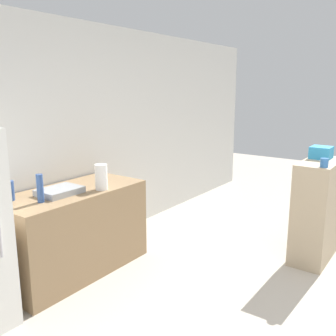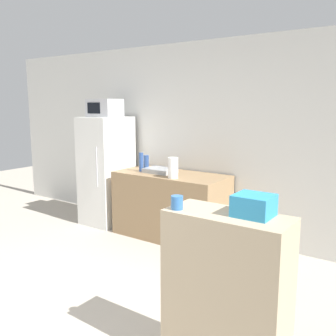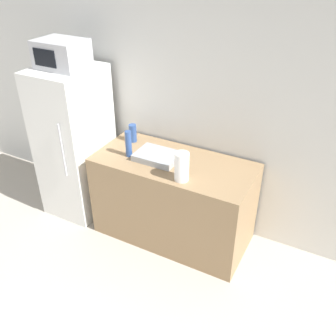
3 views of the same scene
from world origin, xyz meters
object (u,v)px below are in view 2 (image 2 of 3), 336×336
object	(u,v)px
microwave	(105,108)
bottle_tall	(141,162)
basket	(254,205)
jar	(177,203)
paper_towel_roll	(173,168)
bottle_short	(146,162)
refrigerator	(106,171)

from	to	relation	value
microwave	bottle_tall	distance (m)	1.03
basket	jar	size ratio (longest dim) A/B	2.54
microwave	paper_towel_roll	distance (m)	1.54
microwave	bottle_short	xyz separation A→B (m)	(0.60, 0.21, -0.76)
refrigerator	microwave	distance (m)	0.93
refrigerator	basket	xyz separation A→B (m)	(3.08, -1.86, 0.38)
paper_towel_roll	refrigerator	bearing A→B (deg)	171.50
basket	jar	distance (m)	0.49
refrigerator	jar	size ratio (longest dim) A/B	17.68
jar	bottle_short	bearing A→B (deg)	132.26
jar	paper_towel_roll	world-z (taller)	jar
bottle_short	microwave	bearing A→B (deg)	-160.96
refrigerator	microwave	xyz separation A→B (m)	(-0.00, -0.00, 0.93)
bottle_tall	paper_towel_roll	bearing A→B (deg)	-12.24
basket	paper_towel_roll	size ratio (longest dim) A/B	0.88
bottle_tall	basket	size ratio (longest dim) A/B	1.13
bottle_tall	basket	xyz separation A→B (m)	(2.35, -1.80, 0.18)
bottle_short	basket	world-z (taller)	basket
bottle_tall	bottle_short	world-z (taller)	bottle_tall
microwave	paper_towel_roll	world-z (taller)	microwave
basket	jar	bearing A→B (deg)	-162.43
basket	paper_towel_roll	bearing A→B (deg)	136.18
microwave	paper_towel_roll	xyz separation A→B (m)	(1.35, -0.20, -0.72)
bottle_tall	basket	world-z (taller)	basket
basket	microwave	bearing A→B (deg)	148.83
bottle_tall	bottle_short	size ratio (longest dim) A/B	1.41
microwave	jar	distance (m)	3.35
refrigerator	bottle_tall	world-z (taller)	refrigerator
refrigerator	basket	size ratio (longest dim) A/B	6.97
bottle_tall	microwave	bearing A→B (deg)	174.86
jar	paper_towel_roll	size ratio (longest dim) A/B	0.35
bottle_tall	refrigerator	bearing A→B (deg)	174.76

